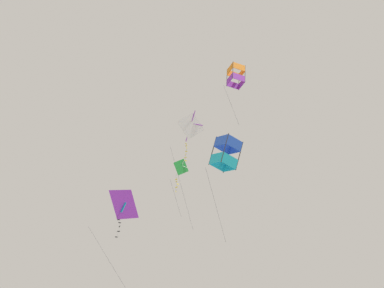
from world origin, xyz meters
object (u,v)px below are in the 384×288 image
(kite_box_near_right, at_px, (236,76))
(kite_box_mid_left, at_px, (226,153))
(kite_delta_low_drifter, at_px, (123,205))
(kite_diamond_far_centre, at_px, (191,126))
(kite_diamond_near_left, at_px, (181,168))

(kite_box_near_right, height_order, kite_box_mid_left, kite_box_near_right)
(kite_delta_low_drifter, bearing_deg, kite_box_mid_left, -79.43)
(kite_box_mid_left, bearing_deg, kite_box_near_right, -98.52)
(kite_box_mid_left, bearing_deg, kite_diamond_far_centre, 85.64)
(kite_diamond_near_left, height_order, kite_box_mid_left, kite_box_mid_left)
(kite_diamond_far_centre, relative_size, kite_delta_low_drifter, 1.37)
(kite_diamond_near_left, distance_m, kite_delta_low_drifter, 4.98)
(kite_diamond_near_left, xyz_separation_m, kite_box_near_right, (5.29, 1.06, 5.71))
(kite_diamond_near_left, distance_m, kite_box_mid_left, 3.81)
(kite_box_near_right, relative_size, kite_delta_low_drifter, 0.69)
(kite_diamond_far_centre, height_order, kite_box_mid_left, kite_diamond_far_centre)
(kite_diamond_near_left, distance_m, kite_box_near_right, 7.86)
(kite_diamond_far_centre, xyz_separation_m, kite_box_mid_left, (4.14, -0.07, -5.63))
(kite_diamond_far_centre, bearing_deg, kite_delta_low_drifter, 154.45)
(kite_delta_low_drifter, bearing_deg, kite_box_near_right, -86.68)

